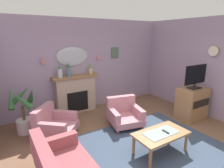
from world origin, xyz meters
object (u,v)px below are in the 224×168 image
mantel_vase_left (91,69)px  wall_sconce_right (99,57)px  tv_flatscreen (196,76)px  wall_mirror (72,56)px  framed_picture (115,53)px  tv_remote (166,132)px  mantel_vase_right (68,69)px  wall_clock (213,51)px  fireplace (76,94)px  coffee_table (161,135)px  tv_cabinet (192,103)px  wall_sconce_left (43,60)px  armchair_near_fireplace (124,113)px  armchair_by_coffee_table (54,123)px  potted_plant_corner_palm (23,112)px  mantel_vase_centre (60,71)px

mantel_vase_left → wall_sconce_right: 0.50m
tv_flatscreen → wall_mirror: bearing=138.8°
mantel_vase_left → tv_flatscreen: (2.13, -2.14, -0.08)m
framed_picture → tv_remote: framed_picture is taller
mantel_vase_right → wall_clock: 4.06m
fireplace → coffee_table: 2.93m
tv_cabinet → wall_mirror: bearing=139.0°
tv_cabinet → tv_remote: bearing=-158.4°
wall_sconce_left → wall_clock: size_ratio=0.45×
wall_clock → armchair_near_fireplace: bearing=160.8°
mantel_vase_left → armchair_by_coffee_table: mantel_vase_left is taller
tv_flatscreen → potted_plant_corner_palm: tv_flatscreen is taller
armchair_by_coffee_table → tv_flatscreen: tv_flatscreen is taller
mantel_vase_left → tv_flatscreen: 3.02m
mantel_vase_right → framed_picture: framed_picture is taller
wall_sconce_right → armchair_by_coffee_table: bearing=-148.1°
mantel_vase_right → wall_sconce_left: (-0.65, 0.12, 0.29)m
wall_clock → tv_cabinet: bearing=166.9°
wall_sconce_right → wall_mirror: bearing=176.6°
tv_remote → tv_flatscreen: tv_flatscreen is taller
mantel_vase_centre → armchair_near_fireplace: 2.14m
tv_remote → coffee_table: bearing=159.0°
wall_sconce_right → armchair_near_fireplace: size_ratio=0.14×
mantel_vase_left → coffee_table: (0.19, -2.81, -0.94)m
armchair_near_fireplace → mantel_vase_left: bearing=101.4°
coffee_table → fireplace: bearing=103.7°
potted_plant_corner_palm → mantel_vase_right: bearing=20.3°
wall_clock → tv_flatscreen: 0.83m
framed_picture → armchair_near_fireplace: bearing=-114.1°
wall_sconce_right → wall_clock: size_ratio=0.45×
armchair_by_coffee_table → mantel_vase_right: bearing=52.9°
tv_remote → armchair_near_fireplace: 1.44m
potted_plant_corner_palm → framed_picture: bearing=12.5°
fireplace → armchair_near_fireplace: fireplace is taller
mantel_vase_left → wall_sconce_right: (0.35, 0.12, 0.34)m
armchair_near_fireplace → tv_flatscreen: tv_flatscreen is taller
wall_sconce_left → tv_flatscreen: size_ratio=0.17×
armchair_near_fireplace → tv_flatscreen: size_ratio=1.16×
wall_clock → coffee_table: 2.94m
framed_picture → armchair_by_coffee_table: framed_picture is taller
framed_picture → potted_plant_corner_palm: size_ratio=0.31×
mantel_vase_centre → armchair_near_fireplace: mantel_vase_centre is taller
mantel_vase_centre → coffee_table: size_ratio=0.37×
coffee_table → tv_flatscreen: bearing=19.2°
mantel_vase_right → tv_remote: (0.98, -2.85, -0.91)m
wall_sconce_right → tv_cabinet: bearing=-51.4°
wall_sconce_left → tv_cabinet: 4.31m
armchair_by_coffee_table → tv_cabinet: size_ratio=1.27×
wall_sconce_right → armchair_by_coffee_table: size_ratio=0.12×
wall_sconce_right → framed_picture: 0.66m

